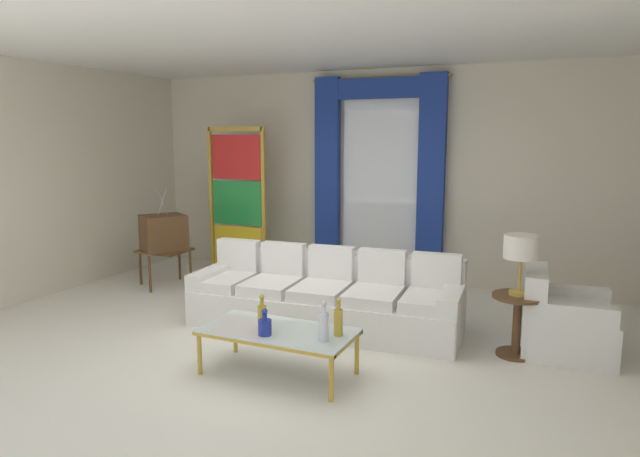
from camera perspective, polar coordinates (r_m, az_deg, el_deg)
name	(u,v)px	position (r m, az deg, el deg)	size (l,w,h in m)	color
ground_plane	(277,345)	(5.76, -4.39, -11.65)	(16.00, 16.00, 0.00)	silver
wall_rear	(377,176)	(8.22, 5.81, 5.35)	(8.00, 0.12, 3.00)	beige
wall_left	(54,179)	(8.23, -25.41, 4.51)	(0.12, 7.00, 3.00)	beige
ceiling_slab	(310,43)	(6.17, -1.00, 18.26)	(8.00, 7.60, 0.04)	white
curtained_window	(378,159)	(8.02, 5.90, 6.98)	(2.00, 0.17, 2.70)	white
couch_white_long	(326,299)	(6.20, 0.65, -7.12)	(2.97, 1.13, 0.86)	white
coffee_table	(278,333)	(4.97, -4.28, -10.54)	(1.33, 0.65, 0.41)	silver
bottle_blue_decanter	(338,320)	(4.76, 1.87, -9.30)	(0.08, 0.08, 0.33)	gold
bottle_crystal_tall	(265,326)	(4.80, -5.61, -9.80)	(0.11, 0.11, 0.23)	navy
bottle_amber_squat	(262,316)	(4.93, -5.90, -8.77)	(0.08, 0.08, 0.31)	gold
bottle_ruby_flask	(324,325)	(4.63, 0.38, -9.74)	(0.08, 0.08, 0.34)	silver
vintage_tv	(164,234)	(8.04, -15.57, -0.57)	(0.75, 0.77, 1.35)	brown
armchair_white	(562,323)	(5.94, 23.31, -8.83)	(0.86, 0.86, 0.80)	white
stained_glass_divider	(237,206)	(8.32, -8.40, 2.29)	(0.95, 0.05, 2.20)	gold
peacock_figurine	(245,271)	(7.84, -7.57, -4.34)	(0.44, 0.60, 0.50)	beige
round_side_table	(517,320)	(5.68, 19.36, -8.70)	(0.48, 0.48, 0.59)	brown
table_lamp_brass	(521,250)	(5.51, 19.73, -2.03)	(0.32, 0.32, 0.57)	#B29338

